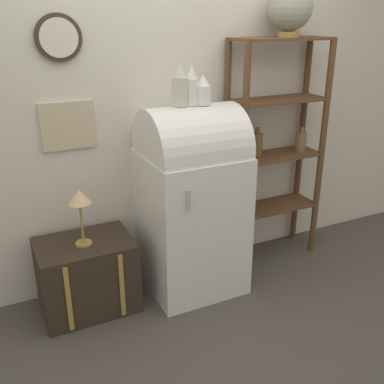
# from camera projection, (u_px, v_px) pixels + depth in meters

# --- Properties ---
(ground_plane) EXTENTS (12.00, 12.00, 0.00)m
(ground_plane) POSITION_uv_depth(u_px,v_px,m) (206.00, 299.00, 3.26)
(ground_plane) COLOR #4C4742
(wall_back) EXTENTS (7.00, 0.09, 2.70)m
(wall_back) POSITION_uv_depth(u_px,v_px,m) (170.00, 100.00, 3.24)
(wall_back) COLOR silver
(wall_back) RESTS_ON ground_plane
(refrigerator) EXTENTS (0.66, 0.66, 1.37)m
(refrigerator) POSITION_uv_depth(u_px,v_px,m) (192.00, 198.00, 3.19)
(refrigerator) COLOR white
(refrigerator) RESTS_ON ground_plane
(suitcase_trunk) EXTENTS (0.63, 0.47, 0.51)m
(suitcase_trunk) POSITION_uv_depth(u_px,v_px,m) (87.00, 275.00, 3.08)
(suitcase_trunk) COLOR #33281E
(suitcase_trunk) RESTS_ON ground_plane
(shelf_unit) EXTENTS (0.79, 0.31, 1.77)m
(shelf_unit) POSITION_uv_depth(u_px,v_px,m) (274.00, 142.00, 3.53)
(shelf_unit) COLOR brown
(shelf_unit) RESTS_ON ground_plane
(globe) EXTENTS (0.32, 0.32, 0.36)m
(globe) POSITION_uv_depth(u_px,v_px,m) (290.00, 8.00, 3.19)
(globe) COLOR #AD8942
(globe) RESTS_ON shelf_unit
(vase_left) EXTENTS (0.10, 0.10, 0.28)m
(vase_left) POSITION_uv_depth(u_px,v_px,m) (179.00, 86.00, 2.88)
(vase_left) COLOR beige
(vase_left) RESTS_ON refrigerator
(vase_center) EXTENTS (0.08, 0.08, 0.27)m
(vase_center) POSITION_uv_depth(u_px,v_px,m) (192.00, 86.00, 2.91)
(vase_center) COLOR white
(vase_center) RESTS_ON refrigerator
(vase_right) EXTENTS (0.10, 0.10, 0.19)m
(vase_right) POSITION_uv_depth(u_px,v_px,m) (203.00, 91.00, 2.94)
(vase_right) COLOR white
(vase_right) RESTS_ON refrigerator
(desk_lamp) EXTENTS (0.15, 0.15, 0.39)m
(desk_lamp) POSITION_uv_depth(u_px,v_px,m) (80.00, 202.00, 2.85)
(desk_lamp) COLOR #AD8942
(desk_lamp) RESTS_ON suitcase_trunk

